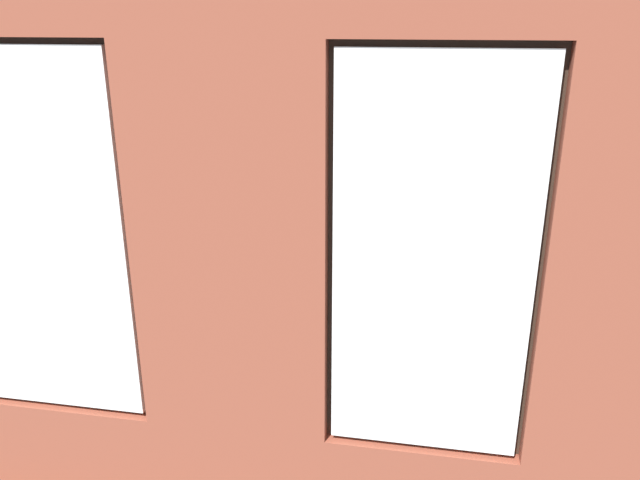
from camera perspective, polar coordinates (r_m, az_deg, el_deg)
The scene contains 17 objects.
ground_plane at distance 5.91m, azimuth 0.11°, elevation -8.52°, with size 7.27×5.72×0.10m, color brown.
brick_wall_with_windows at distance 2.98m, azimuth -8.34°, elevation -0.44°, with size 6.67×0.30×3.48m.
couch_by_window at distance 4.23m, azimuth -6.52°, elevation -15.33°, with size 1.84×0.87×0.80m.
couch_left at distance 5.67m, azimuth 27.03°, elevation -7.87°, with size 0.90×2.01×0.80m.
coffee_table at distance 6.03m, azimuth 2.65°, elevation -3.53°, with size 1.22×0.76×0.42m.
cup_ceramic at distance 5.99m, azimuth 2.67°, elevation -2.61°, with size 0.08×0.08×0.10m, color silver.
candle_jar at distance 6.10m, azimuth 1.37°, elevation -2.13°, with size 0.08×0.08×0.11m, color #B7333D.
table_plant_small at distance 5.85m, azimuth 3.41°, elevation -2.52°, with size 0.13×0.13×0.21m.
remote_gray at distance 6.10m, azimuth 5.96°, elevation -2.67°, with size 0.05×0.17×0.02m, color #59595B.
remote_black at distance 5.96m, azimuth -0.99°, elevation -3.12°, with size 0.05×0.17×0.02m, color black.
media_console at distance 6.71m, azimuth -26.37°, elevation -4.14°, with size 1.24×0.42×0.53m, color black.
tv_flatscreen at distance 6.50m, azimuth -27.24°, elevation 1.28°, with size 1.19×0.20×0.80m.
papasan_chair at distance 7.52m, azimuth -4.64°, elevation 1.76°, with size 1.05×1.05×0.67m.
potted_plant_by_left_couch at distance 6.84m, azimuth 20.70°, elevation -1.99°, with size 0.32×0.32×0.58m.
potted_plant_corner_near_left at distance 7.51m, azimuth 24.33°, elevation 2.80°, with size 1.24×1.14×1.37m.
potted_plant_foreground_right at distance 8.05m, azimuth -16.72°, elevation 5.08°, with size 0.88×0.88×1.27m.
potted_plant_between_couches at distance 3.99m, azimuth 13.34°, elevation -13.56°, with size 0.53×0.53×0.94m.
Camera 1 is at (-0.92, 5.12, 2.75)m, focal length 35.00 mm.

